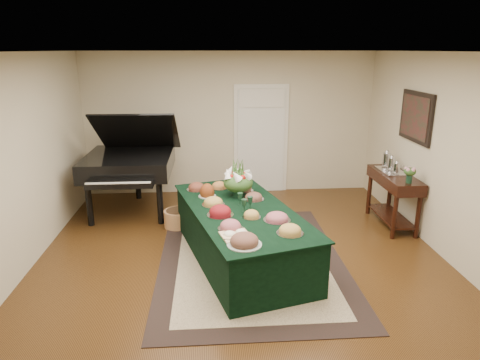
{
  "coord_description": "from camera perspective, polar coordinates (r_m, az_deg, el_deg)",
  "views": [
    {
      "loc": [
        -0.39,
        -5.15,
        2.73
      ],
      "look_at": [
        0.0,
        0.3,
        1.05
      ],
      "focal_mm": 32.0,
      "sensor_mm": 36.0,
      "label": 1
    }
  ],
  "objects": [
    {
      "name": "ground",
      "position": [
        5.84,
        0.22,
        -10.77
      ],
      "size": [
        6.0,
        6.0,
        0.0
      ],
      "primitive_type": "plane",
      "color": "black",
      "rests_on": "ground"
    },
    {
      "name": "area_rug",
      "position": [
        5.87,
        1.48,
        -10.55
      ],
      "size": [
        2.43,
        3.41,
        0.01
      ],
      "color": "black",
      "rests_on": "ground"
    },
    {
      "name": "kitchen_doorway",
      "position": [
        8.36,
        2.8,
        5.27
      ],
      "size": [
        1.05,
        0.07,
        2.1
      ],
      "color": "silver",
      "rests_on": "ground"
    },
    {
      "name": "buffet_table",
      "position": [
        5.75,
        0.13,
        -7.2
      ],
      "size": [
        1.89,
        2.86,
        0.72
      ],
      "color": "black",
      "rests_on": "ground"
    },
    {
      "name": "food_platters",
      "position": [
        5.59,
        -0.52,
        -3.44
      ],
      "size": [
        1.4,
        2.51,
        0.15
      ],
      "color": "silver",
      "rests_on": "buffet_table"
    },
    {
      "name": "cutting_board",
      "position": [
        4.82,
        -0.63,
        -7.08
      ],
      "size": [
        0.39,
        0.39,
        0.1
      ],
      "color": "tan",
      "rests_on": "buffet_table"
    },
    {
      "name": "green_goblets",
      "position": [
        5.59,
        0.64,
        -3.01
      ],
      "size": [
        0.19,
        0.33,
        0.18
      ],
      "color": "black",
      "rests_on": "buffet_table"
    },
    {
      "name": "floral_centerpiece",
      "position": [
        6.02,
        -0.25,
        0.16
      ],
      "size": [
        0.44,
        0.44,
        0.44
      ],
      "color": "black",
      "rests_on": "buffet_table"
    },
    {
      "name": "grand_piano",
      "position": [
        7.51,
        -14.5,
        2.29
      ],
      "size": [
        1.55,
        1.74,
        1.76
      ],
      "color": "black",
      "rests_on": "ground"
    },
    {
      "name": "wicker_basket",
      "position": [
        6.93,
        -8.3,
        -5.1
      ],
      "size": [
        0.44,
        0.44,
        0.27
      ],
      "primitive_type": "cylinder",
      "color": "#AD7546",
      "rests_on": "ground"
    },
    {
      "name": "mahogany_sideboard",
      "position": [
        7.17,
        19.84,
        -0.75
      ],
      "size": [
        0.45,
        1.23,
        0.86
      ],
      "color": "black",
      "rests_on": "ground"
    },
    {
      "name": "tea_service",
      "position": [
        7.26,
        19.48,
        2.07
      ],
      "size": [
        0.34,
        0.58,
        0.3
      ],
      "color": "silver",
      "rests_on": "mahogany_sideboard"
    },
    {
      "name": "pink_bouquet",
      "position": [
        6.67,
        21.7,
        0.98
      ],
      "size": [
        0.19,
        0.19,
        0.25
      ],
      "color": "black",
      "rests_on": "mahogany_sideboard"
    },
    {
      "name": "wall_painting",
      "position": [
        7.03,
        22.4,
        7.79
      ],
      "size": [
        0.05,
        0.95,
        0.75
      ],
      "color": "black",
      "rests_on": "ground"
    }
  ]
}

